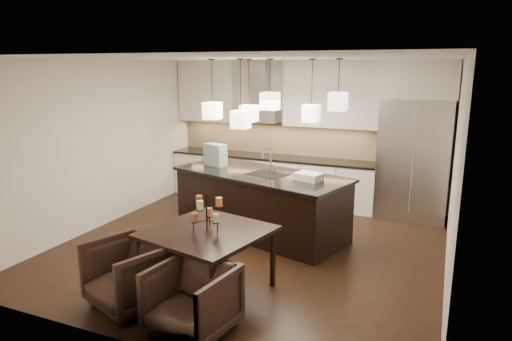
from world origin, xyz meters
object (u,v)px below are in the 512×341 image
at_px(island_body, 261,205).
at_px(armchair_right, 192,300).
at_px(dining_table, 208,261).
at_px(refrigerator, 414,160).
at_px(armchair_left, 131,274).

distance_m(island_body, armchair_right, 2.97).
height_order(island_body, armchair_right, island_body).
bearing_deg(dining_table, refrigerator, 74.62).
relative_size(island_body, armchair_right, 3.47).
distance_m(refrigerator, armchair_left, 5.28).
bearing_deg(armchair_left, refrigerator, 80.22).
bearing_deg(refrigerator, dining_table, -117.62).
distance_m(refrigerator, dining_table, 4.41).
xyz_separation_m(island_body, armchair_right, (0.46, -2.93, -0.12)).
relative_size(dining_table, armchair_left, 1.51).
height_order(refrigerator, armchair_right, refrigerator).
relative_size(refrigerator, armchair_left, 2.50).
bearing_deg(refrigerator, armchair_right, -110.10).
bearing_deg(armchair_right, island_body, 107.60).
distance_m(armchair_left, armchair_right, 0.95).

